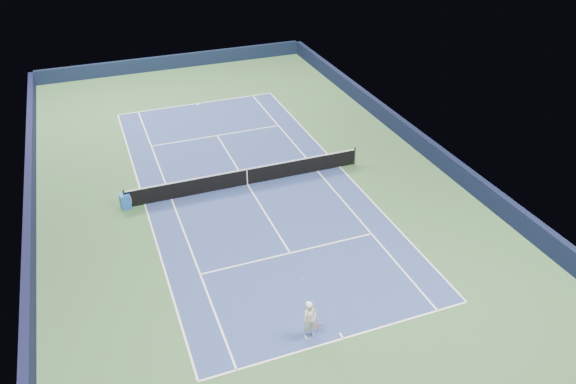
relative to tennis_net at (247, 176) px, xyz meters
name	(u,v)px	position (x,y,z in m)	size (l,w,h in m)	color
ground	(247,185)	(0.00, 0.00, -0.50)	(40.00, 40.00, 0.00)	#30542E
wall_far	(174,62)	(0.00, 19.82, 0.05)	(22.00, 0.35, 1.10)	black
wall_right	(421,143)	(10.82, 0.00, 0.05)	(0.35, 40.00, 1.10)	black
wall_left	(30,216)	(-10.82, 0.00, 0.05)	(0.35, 40.00, 1.10)	black
court_surface	(247,184)	(0.00, 0.00, -0.50)	(10.97, 23.77, 0.01)	navy
baseline_far	(197,104)	(0.00, 11.88, -0.50)	(10.97, 0.08, 0.00)	white
baseline_near	(343,339)	(0.00, -11.88, -0.50)	(10.97, 0.08, 0.00)	white
sideline_doubles_right	(339,167)	(5.49, 0.00, -0.50)	(0.08, 23.77, 0.00)	white
sideline_doubles_left	(145,204)	(-5.49, 0.00, -0.50)	(0.08, 23.77, 0.00)	white
sideline_singles_right	(317,171)	(4.12, 0.00, -0.50)	(0.08, 23.77, 0.00)	white
sideline_singles_left	(171,199)	(-4.12, 0.00, -0.50)	(0.08, 23.77, 0.00)	white
service_line_far	(217,135)	(0.00, 6.40, -0.50)	(8.23, 0.08, 0.00)	white
service_line_near	(290,253)	(0.00, -6.40, -0.50)	(8.23, 0.08, 0.00)	white
center_service_line	(247,184)	(0.00, 0.00, -0.50)	(0.08, 12.80, 0.00)	white
center_mark_far	(198,104)	(0.00, 11.73, -0.50)	(0.08, 0.30, 0.00)	white
center_mark_near	(341,336)	(0.00, -11.73, -0.50)	(0.08, 0.30, 0.00)	white
tennis_net	(247,176)	(0.00, 0.00, 0.00)	(12.90, 0.10, 1.07)	black
sponsor_cube	(125,201)	(-6.40, 0.01, -0.11)	(0.57, 0.49, 0.80)	blue
tennis_player	(310,320)	(-1.12, -11.32, 0.33)	(0.81, 1.31, 1.96)	white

